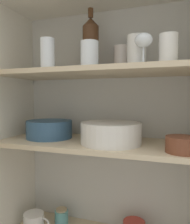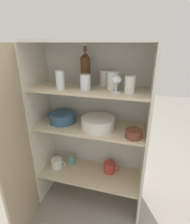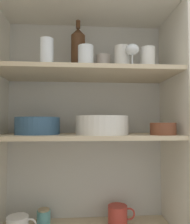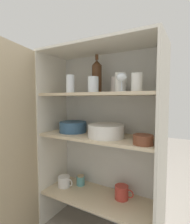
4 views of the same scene
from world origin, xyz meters
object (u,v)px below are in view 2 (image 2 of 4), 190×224
(wine_bottle, at_px, (86,69))
(plate_stack_white, at_px, (98,123))
(serving_bowl_small, at_px, (134,133))
(mixing_bowl_large, at_px, (62,117))
(storage_jar, at_px, (71,159))
(coffee_mug_primary, at_px, (110,167))

(wine_bottle, relative_size, plate_stack_white, 1.13)
(plate_stack_white, xyz_separation_m, serving_bowl_small, (0.28, -0.07, -0.01))
(wine_bottle, distance_m, plate_stack_white, 0.42)
(mixing_bowl_large, bearing_deg, wine_bottle, 12.56)
(wine_bottle, height_order, mixing_bowl_large, wine_bottle)
(serving_bowl_small, bearing_deg, plate_stack_white, 166.16)
(wine_bottle, xyz_separation_m, plate_stack_white, (0.12, -0.08, -0.39))
(wine_bottle, height_order, storage_jar, wine_bottle)
(serving_bowl_small, distance_m, storage_jar, 0.75)
(serving_bowl_small, relative_size, storage_jar, 1.43)
(mixing_bowl_large, relative_size, serving_bowl_small, 1.82)
(serving_bowl_small, xyz_separation_m, coffee_mug_primary, (-0.19, 0.15, -0.45))
(wine_bottle, relative_size, mixing_bowl_large, 1.33)
(serving_bowl_small, relative_size, coffee_mug_primary, 0.85)
(wine_bottle, height_order, coffee_mug_primary, wine_bottle)
(wine_bottle, bearing_deg, coffee_mug_primary, 1.44)
(wine_bottle, bearing_deg, mixing_bowl_large, -167.44)
(mixing_bowl_large, distance_m, storage_jar, 0.48)
(mixing_bowl_large, height_order, coffee_mug_primary, mixing_bowl_large)
(plate_stack_white, distance_m, coffee_mug_primary, 0.48)
(storage_jar, bearing_deg, plate_stack_white, -19.50)
(plate_stack_white, bearing_deg, storage_jar, 160.50)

